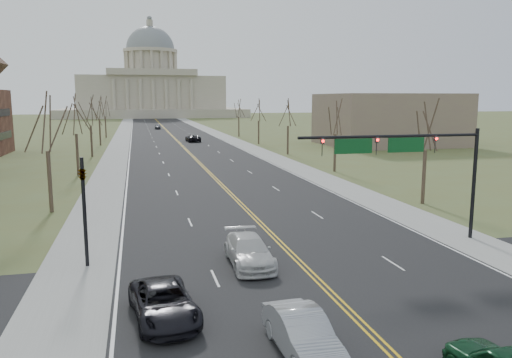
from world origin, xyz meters
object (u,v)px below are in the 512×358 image
car_sb_outer_lead (164,303)px  car_far_sb (158,127)px  signal_left (84,200)px  car_far_nb (193,138)px  signal_mast (405,153)px  car_sb_inner_second (249,251)px  car_sb_inner_lead (302,334)px

car_sb_outer_lead → car_far_sb: same height
signal_left → car_far_nb: (14.61, 78.65, -2.93)m
car_sb_outer_lead → car_far_nb: size_ratio=0.94×
signal_mast → signal_left: (-18.95, 0.00, -2.05)m
car_sb_inner_second → car_far_nb: (5.96, 80.49, -0.01)m
car_sb_outer_lead → car_far_sb: (5.53, 133.07, -0.00)m
car_sb_inner_second → car_far_nb: size_ratio=0.97×
car_sb_inner_lead → car_sb_inner_second: (0.30, 9.97, 0.01)m
car_far_nb → car_sb_inner_second: bearing=80.9°
car_sb_outer_lead → car_sb_inner_second: 7.69m
car_far_nb → car_far_sb: size_ratio=1.31×
car_far_sb → car_sb_inner_lead: bearing=-90.3°
car_sb_outer_lead → car_far_nb: bearing=75.6°
signal_left → car_sb_outer_lead: bearing=-64.4°
signal_left → car_far_nb: size_ratio=1.08×
signal_left → car_sb_inner_lead: bearing=-54.7°
car_sb_inner_lead → car_sb_inner_second: bearing=85.6°
car_sb_inner_second → signal_left: bearing=168.9°
car_far_nb → car_far_sb: 46.99m
car_sb_outer_lead → car_sb_inner_second: size_ratio=0.96×
car_sb_inner_second → car_far_sb: car_sb_inner_second is taller
signal_mast → car_far_sb: bearing=94.4°
car_far_nb → car_far_sb: car_far_nb is taller
signal_left → car_sb_inner_second: 9.32m
signal_left → car_sb_outer_lead: signal_left is taller
car_sb_outer_lead → car_far_sb: size_ratio=1.23×
signal_mast → car_sb_outer_lead: 17.81m
signal_left → car_sb_inner_second: signal_left is taller
car_far_sb → signal_mast: bearing=-85.5°
signal_mast → signal_left: signal_mast is taller
car_sb_inner_lead → car_sb_outer_lead: bearing=136.0°
signal_left → car_far_nb: signal_left is taller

